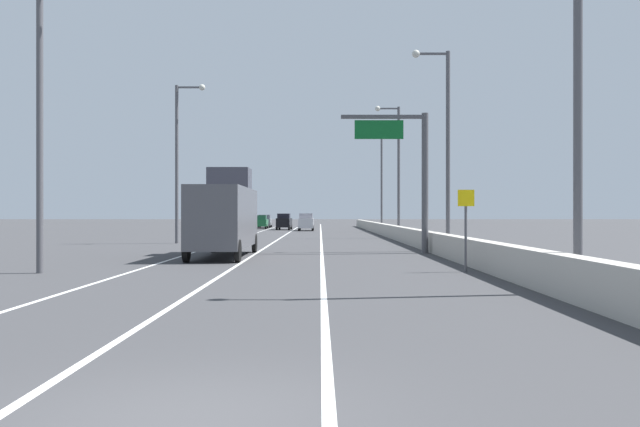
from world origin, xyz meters
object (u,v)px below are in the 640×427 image
speed_advisory_sign (466,224)px  lamp_post_left_near (47,94)px  lamp_post_right_fourth (380,176)px  car_black_0 (284,222)px  overhead_sign_gantry (412,165)px  lamp_post_left_mid (180,153)px  car_green_2 (261,222)px  box_truck (225,215)px  car_silver_3 (306,222)px  lamp_post_right_second (444,137)px  lamp_post_right_third (396,163)px  car_gray_1 (265,221)px  lamp_post_right_near (570,53)px

speed_advisory_sign → lamp_post_left_near: 15.82m
lamp_post_right_fourth → car_black_0: bearing=141.7°
overhead_sign_gantry → lamp_post_left_mid: 18.88m
lamp_post_right_fourth → overhead_sign_gantry: bearing=-92.8°
speed_advisory_sign → car_green_2: 67.93m
speed_advisory_sign → box_truck: box_truck is taller
overhead_sign_gantry → car_silver_3: overhead_sign_gantry is taller
speed_advisory_sign → lamp_post_right_fourth: size_ratio=0.27×
box_truck → lamp_post_right_second: bearing=21.1°
lamp_post_right_third → lamp_post_right_fourth: same height
car_gray_1 → box_truck: 65.65m
car_black_0 → lamp_post_left_mid: bearing=-98.0°
lamp_post_left_near → lamp_post_right_second: bearing=38.6°
lamp_post_right_fourth → lamp_post_left_mid: 33.39m
lamp_post_right_second → lamp_post_left_near: size_ratio=1.00×
lamp_post_right_second → lamp_post_left_near: 21.42m
speed_advisory_sign → lamp_post_right_third: 32.66m
overhead_sign_gantry → car_green_2: 56.99m
car_black_0 → speed_advisory_sign: bearing=-80.7°
car_silver_3 → box_truck: (-3.00, -47.80, 1.01)m
car_silver_3 → lamp_post_right_second: bearing=-78.7°
speed_advisory_sign → car_gray_1: (-13.51, 73.99, -0.81)m
lamp_post_left_near → car_silver_3: (8.10, 56.69, -5.37)m
lamp_post_right_second → car_black_0: bearing=103.6°
car_black_0 → car_gray_1: 13.73m
lamp_post_left_near → car_green_2: size_ratio=2.44×
lamp_post_right_second → car_green_2: 56.00m
lamp_post_right_second → overhead_sign_gantry: bearing=-140.6°
lamp_post_right_second → car_green_2: (-15.12, 53.64, -5.48)m
lamp_post_left_mid → car_silver_3: size_ratio=2.56×
lamp_post_right_third → lamp_post_left_near: same height
lamp_post_right_near → lamp_post_left_mid: (-16.59, 29.25, 0.00)m
lamp_post_left_near → lamp_post_left_mid: (-0.14, 23.25, 0.00)m
lamp_post_right_second → lamp_post_left_near: same height
lamp_post_right_second → lamp_post_left_near: bearing=-141.4°
lamp_post_right_near → lamp_post_right_third: same height
car_gray_1 → lamp_post_left_near: bearing=-91.2°
car_green_2 → car_silver_3: (6.49, -10.32, 0.11)m
lamp_post_left_mid → car_green_2: bearing=87.7°
overhead_sign_gantry → car_black_0: size_ratio=1.72×
lamp_post_left_mid → car_gray_1: bearing=88.0°
lamp_post_left_mid → overhead_sign_gantry: bearing=-38.0°
speed_advisory_sign → lamp_post_left_mid: lamp_post_left_mid is taller
lamp_post_right_fourth → car_gray_1: lamp_post_right_fourth is taller
lamp_post_left_near → lamp_post_left_mid: 23.25m
lamp_post_right_fourth → car_black_0: lamp_post_right_fourth is taller
car_black_0 → box_truck: 52.30m
car_green_2 → car_black_0: bearing=-58.6°
lamp_post_left_mid → lamp_post_right_near: bearing=-60.4°
lamp_post_left_near → speed_advisory_sign: bearing=1.7°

